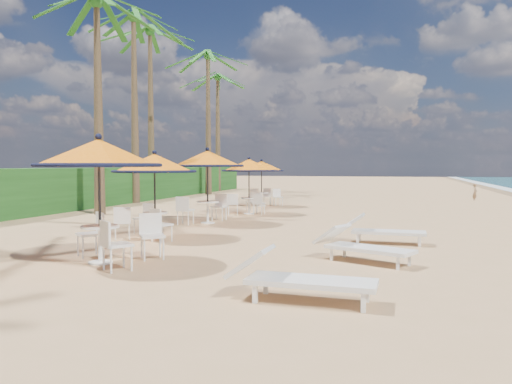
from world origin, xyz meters
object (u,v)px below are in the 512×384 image
at_px(station_3, 249,172).
at_px(lounger_far, 380,230).
at_px(station_1, 153,174).
at_px(station_2, 207,165).
at_px(lounger_mid, 360,245).
at_px(station_4, 262,172).
at_px(lounger_near, 296,277).
at_px(station_0, 102,169).

relative_size(station_3, lounger_far, 1.11).
xyz_separation_m(station_3, lounger_far, (5.27, -6.26, -1.31)).
height_order(station_1, station_2, station_2).
xyz_separation_m(station_2, station_3, (0.41, 3.40, -0.26)).
bearing_deg(lounger_mid, lounger_far, 107.88).
distance_m(station_4, lounger_near, 16.59).
height_order(station_1, lounger_far, station_1).
relative_size(station_2, lounger_far, 1.23).
distance_m(station_1, station_3, 6.92).
relative_size(station_2, station_3, 1.11).
xyz_separation_m(station_1, lounger_near, (4.90, -5.07, -1.35)).
relative_size(station_4, lounger_far, 1.08).
bearing_deg(station_3, lounger_near, -70.07).
relative_size(station_0, station_1, 1.09).
xyz_separation_m(station_0, station_1, (-0.71, 3.39, -0.16)).
distance_m(station_1, station_2, 3.50).
xyz_separation_m(station_1, station_2, (0.15, 3.49, 0.22)).
bearing_deg(station_2, lounger_near, -60.97).
bearing_deg(station_3, station_2, -96.93).
xyz_separation_m(station_2, lounger_far, (5.68, -2.86, -1.58)).
relative_size(station_1, station_4, 1.05).
distance_m(station_3, lounger_far, 8.28).
height_order(station_2, station_4, station_2).
xyz_separation_m(station_4, lounger_near, (4.84, -15.81, -1.27)).
distance_m(station_0, lounger_far, 6.69).
xyz_separation_m(station_3, lounger_mid, (4.98, -8.78, -1.32)).
relative_size(lounger_near, lounger_mid, 1.02).
xyz_separation_m(station_0, station_2, (-0.56, 6.88, 0.06)).
bearing_deg(station_3, station_4, 97.48).
bearing_deg(station_4, station_2, -89.27).
bearing_deg(lounger_mid, station_3, 143.88).
relative_size(station_0, station_4, 1.15).
distance_m(station_0, station_3, 10.29).
relative_size(station_2, station_4, 1.14).
bearing_deg(station_2, station_4, 90.73).
bearing_deg(station_1, lounger_far, 6.24).
height_order(station_2, lounger_near, station_2).
bearing_deg(station_2, lounger_mid, -44.89).
bearing_deg(station_0, station_1, 101.78).
relative_size(station_1, station_3, 1.03).
distance_m(station_2, lounger_far, 6.55).
height_order(station_1, station_4, station_1).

